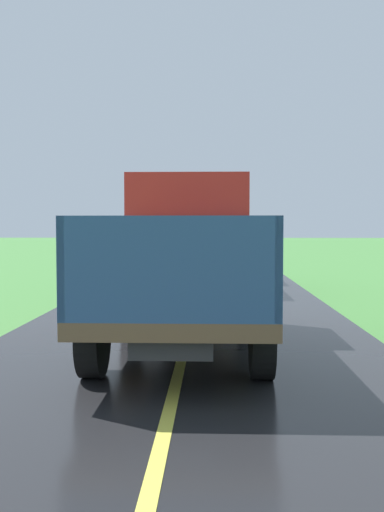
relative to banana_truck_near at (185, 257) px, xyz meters
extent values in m
cube|color=#2D2D30|center=(0.02, -0.79, -0.78)|extent=(0.90, 5.51, 0.24)
cube|color=brown|center=(0.02, -0.79, -0.58)|extent=(2.30, 5.80, 0.20)
cube|color=red|center=(0.02, 1.16, 0.47)|extent=(2.10, 1.90, 1.90)
cube|color=black|center=(0.02, 2.12, 0.80)|extent=(1.78, 0.02, 0.76)
cube|color=#2D517F|center=(-1.09, -1.76, 0.07)|extent=(0.08, 3.85, 1.10)
cube|color=#2D517F|center=(1.13, -1.76, 0.07)|extent=(0.08, 3.85, 1.10)
cube|color=#2D517F|center=(0.02, -3.65, 0.07)|extent=(2.30, 0.08, 1.10)
cube|color=#2D517F|center=(0.02, 0.12, 0.07)|extent=(2.30, 0.08, 1.10)
cylinder|color=black|center=(-1.03, 1.01, -0.88)|extent=(0.28, 1.00, 1.00)
cylinder|color=black|center=(1.07, 1.01, -0.88)|extent=(0.28, 1.00, 1.00)
cylinder|color=black|center=(-1.03, -2.38, -0.88)|extent=(0.28, 1.00, 1.00)
cylinder|color=black|center=(1.07, -2.38, -0.88)|extent=(0.28, 1.00, 1.00)
ellipsoid|color=#95C337|center=(0.65, -2.73, 0.04)|extent=(0.43, 0.47, 0.38)
ellipsoid|color=#8FBA26|center=(-0.73, -0.52, 0.35)|extent=(0.57, 0.72, 0.47)
ellipsoid|color=#94BF20|center=(-0.84, -0.78, 0.05)|extent=(0.52, 0.57, 0.47)
ellipsoid|color=#8DBF2E|center=(-0.16, -2.47, -0.28)|extent=(0.44, 0.47, 0.42)
ellipsoid|color=#89BD31|center=(-0.68, -2.69, -0.32)|extent=(0.60, 0.63, 0.40)
ellipsoid|color=#82B22E|center=(0.75, -3.02, 0.00)|extent=(0.53, 0.59, 0.44)
ellipsoid|color=#8CBD21|center=(0.24, -3.10, 0.05)|extent=(0.53, 0.62, 0.37)
ellipsoid|color=#8AC321|center=(0.64, -2.08, 0.04)|extent=(0.58, 0.61, 0.50)
ellipsoid|color=#8BB425|center=(-0.82, -1.49, -0.32)|extent=(0.55, 0.67, 0.44)
ellipsoid|color=#7FBC22|center=(0.56, -1.29, -0.29)|extent=(0.53, 0.60, 0.45)
ellipsoid|color=#90BE22|center=(-0.85, -2.63, -0.34)|extent=(0.58, 0.70, 0.44)
ellipsoid|color=#84C12D|center=(0.76, -0.77, -0.27)|extent=(0.41, 0.37, 0.45)
cube|color=#2D2D30|center=(0.27, 8.70, -0.78)|extent=(0.90, 5.51, 0.24)
cube|color=brown|center=(0.27, 8.70, -0.58)|extent=(2.30, 5.80, 0.20)
cube|color=#197A4C|center=(0.27, 10.65, 0.47)|extent=(2.10, 1.90, 1.90)
cube|color=black|center=(0.27, 11.60, 0.80)|extent=(1.78, 0.02, 0.76)
cube|color=#232328|center=(-0.84, 7.72, 0.07)|extent=(0.08, 3.85, 1.10)
cube|color=#232328|center=(1.38, 7.72, 0.07)|extent=(0.08, 3.85, 1.10)
cube|color=#232328|center=(0.27, 5.84, 0.07)|extent=(2.30, 0.08, 1.10)
cube|color=#232328|center=(0.27, 9.61, 0.07)|extent=(2.30, 0.08, 1.10)
cylinder|color=black|center=(-0.78, 10.50, -0.88)|extent=(0.28, 1.00, 1.00)
cylinder|color=black|center=(1.32, 10.50, -0.88)|extent=(0.28, 1.00, 1.00)
cylinder|color=black|center=(-0.78, 7.10, -0.88)|extent=(0.28, 1.00, 1.00)
cylinder|color=black|center=(1.32, 7.10, -0.88)|extent=(0.28, 1.00, 1.00)
ellipsoid|color=#94B129|center=(0.94, 6.92, 0.01)|extent=(0.56, 0.70, 0.46)
ellipsoid|color=#85B034|center=(0.98, 9.03, -0.27)|extent=(0.55, 0.56, 0.43)
ellipsoid|color=#8EBD27|center=(-0.14, 8.83, -0.31)|extent=(0.43, 0.41, 0.49)
ellipsoid|color=#88C221|center=(0.49, 8.05, -0.33)|extent=(0.48, 0.45, 0.46)
ellipsoid|color=#8CB427|center=(-0.52, 9.29, -0.01)|extent=(0.59, 0.61, 0.48)
ellipsoid|color=#8FB920|center=(0.28, 9.13, 0.04)|extent=(0.45, 0.56, 0.49)
ellipsoid|color=#81B027|center=(-0.48, 8.74, -0.31)|extent=(0.45, 0.54, 0.41)
ellipsoid|color=#90B335|center=(1.03, 9.06, -0.27)|extent=(0.60, 0.59, 0.39)
ellipsoid|color=#91BA30|center=(-0.38, 6.19, -0.32)|extent=(0.53, 0.68, 0.38)
ellipsoid|color=#87BB2C|center=(0.05, 6.52, 0.30)|extent=(0.54, 0.52, 0.40)
ellipsoid|color=#93B730|center=(0.05, 7.82, 0.33)|extent=(0.58, 0.72, 0.46)
ellipsoid|color=#84B928|center=(0.56, 6.79, 0.01)|extent=(0.49, 0.55, 0.40)
ellipsoid|color=#7FC123|center=(0.61, 8.98, 0.00)|extent=(0.50, 0.49, 0.37)
camera|label=1|loc=(0.47, -9.57, 0.51)|focal=40.97mm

